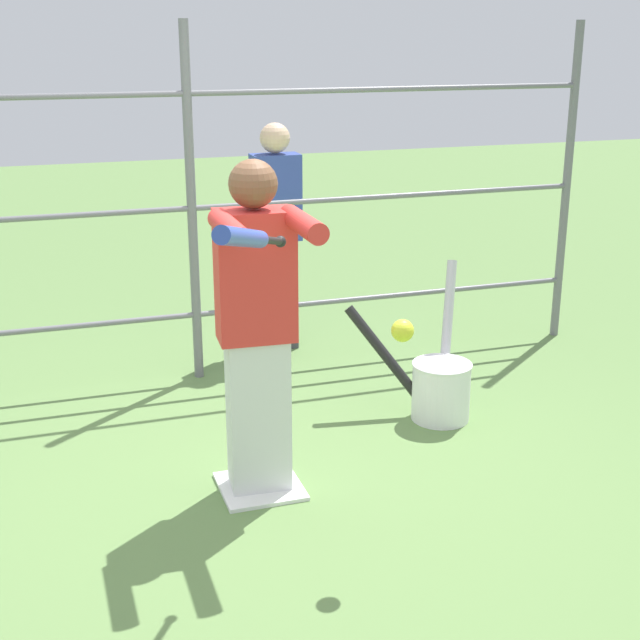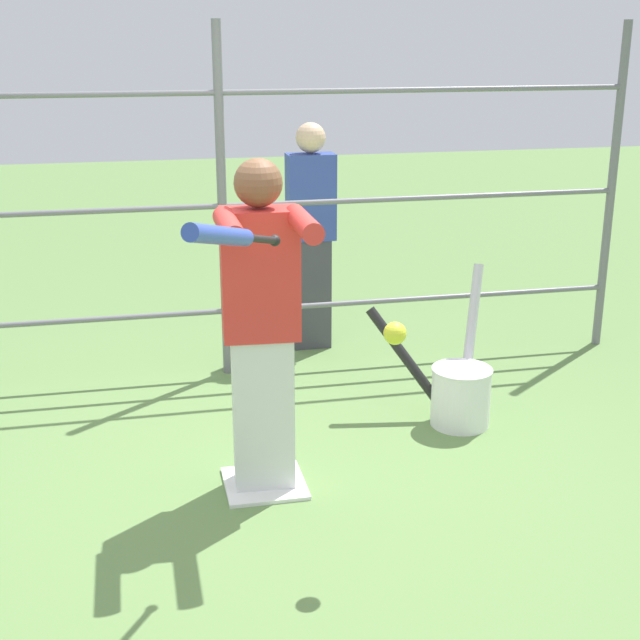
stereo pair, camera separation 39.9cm
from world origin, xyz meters
name	(u,v)px [view 2 (the right image)]	position (x,y,z in m)	size (l,w,h in m)	color
ground_plane	(265,485)	(0.00, 0.00, 0.00)	(24.00, 24.00, 0.00)	#608447
home_plate	(265,483)	(0.00, 0.00, 0.01)	(0.40, 0.40, 0.02)	white
fence_backstop	(222,206)	(0.00, -1.60, 1.13)	(5.47, 0.06, 2.25)	slate
batter	(262,319)	(0.00, 0.02, 0.89)	(0.42, 0.57, 1.64)	silver
baseball_bat_swinging	(228,236)	(0.24, 0.87, 1.49)	(0.45, 0.74, 0.26)	black
softball_in_flight	(395,333)	(-0.46, 0.67, 1.00)	(0.10, 0.10, 0.10)	yellow
bat_bucket	(458,390)	(-1.22, -0.51, 0.21)	(0.75, 0.57, 0.87)	white
bystander_behind_fence	(311,234)	(-0.65, -1.99, 0.83)	(0.33, 0.20, 1.60)	#3F3F47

